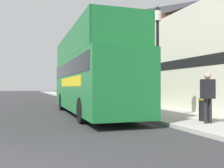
% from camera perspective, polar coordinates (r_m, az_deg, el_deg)
% --- Properties ---
extents(ground_plane, '(144.00, 144.00, 0.00)m').
position_cam_1_polar(ground_plane, '(25.90, -21.03, -3.83)').
color(ground_plane, '#333335').
extents(sidewalk, '(3.62, 108.00, 0.14)m').
position_cam_1_polar(sidewalk, '(23.91, -2.23, -3.98)').
color(sidewalk, '#ADAAA3').
rests_on(sidewalk, ground_plane).
extents(brick_terrace_rear, '(6.00, 20.85, 10.28)m').
position_cam_1_polar(brick_terrace_rear, '(31.01, 3.30, 6.18)').
color(brick_terrace_rear, brown).
rests_on(brick_terrace_rear, ground_plane).
extents(tour_bus, '(2.66, 10.69, 4.28)m').
position_cam_1_polar(tour_bus, '(14.01, -4.73, 1.07)').
color(tour_bus, '#1E7A38').
rests_on(tour_bus, ground_plane).
extents(parked_car_ahead_of_bus, '(1.80, 4.12, 1.50)m').
position_cam_1_polar(parked_car_ahead_of_bus, '(21.87, -8.52, -2.63)').
color(parked_car_ahead_of_bus, black).
rests_on(parked_car_ahead_of_bus, ground_plane).
extents(pedestrian_second, '(0.49, 0.27, 1.86)m').
position_cam_1_polar(pedestrian_second, '(10.22, 20.12, -1.79)').
color(pedestrian_second, '#232328').
rests_on(pedestrian_second, sidewalk).
extents(lamp_post_nearest, '(0.35, 0.35, 4.90)m').
position_cam_1_polar(lamp_post_nearest, '(11.79, 9.89, 9.29)').
color(lamp_post_nearest, black).
rests_on(lamp_post_nearest, sidewalk).
extents(lamp_post_second, '(0.35, 0.35, 4.86)m').
position_cam_1_polar(lamp_post_second, '(18.40, -0.60, 5.63)').
color(lamp_post_second, black).
rests_on(lamp_post_second, sidewalk).
extents(litter_bin, '(0.48, 0.48, 0.88)m').
position_cam_1_polar(litter_bin, '(10.94, 19.51, -5.12)').
color(litter_bin, black).
rests_on(litter_bin, sidewalk).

